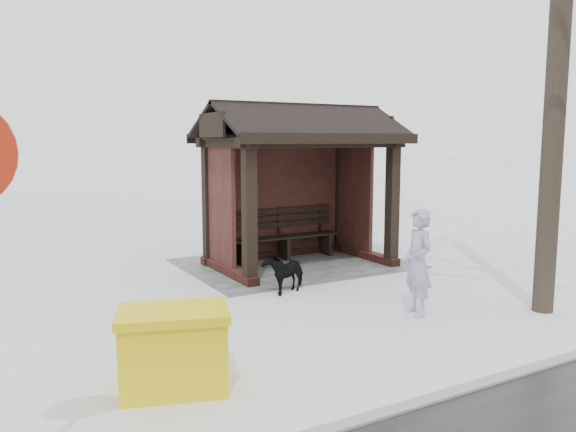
# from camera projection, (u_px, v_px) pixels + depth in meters

# --- Properties ---
(ground) EXTENTS (120.00, 120.00, 0.00)m
(ground) POSITION_uv_depth(u_px,v_px,m) (300.00, 266.00, 10.83)
(ground) COLOR white
(ground) RESTS_ON ground
(kerb) EXTENTS (120.00, 0.15, 0.06)m
(kerb) POSITION_uv_depth(u_px,v_px,m) (559.00, 362.00, 6.09)
(kerb) COLOR gray
(kerb) RESTS_ON ground
(trampled_patch) EXTENTS (4.20, 3.20, 0.02)m
(trampled_patch) POSITION_uv_depth(u_px,v_px,m) (295.00, 263.00, 11.00)
(trampled_patch) COLOR #96969C
(trampled_patch) RESTS_ON ground
(bus_shelter) EXTENTS (3.60, 2.40, 3.09)m
(bus_shelter) POSITION_uv_depth(u_px,v_px,m) (296.00, 153.00, 10.68)
(bus_shelter) COLOR #381914
(bus_shelter) RESTS_ON ground
(pedestrian) EXTENTS (0.47, 0.61, 1.48)m
(pedestrian) POSITION_uv_depth(u_px,v_px,m) (418.00, 263.00, 7.66)
(pedestrian) COLOR #A59EB9
(pedestrian) RESTS_ON ground
(dog) EXTENTS (0.85, 0.64, 0.65)m
(dog) POSITION_uv_depth(u_px,v_px,m) (284.00, 272.00, 8.89)
(dog) COLOR black
(dog) RESTS_ON ground
(grit_bin) EXTENTS (1.21, 1.00, 0.80)m
(grit_bin) POSITION_uv_depth(u_px,v_px,m) (174.00, 349.00, 5.38)
(grit_bin) COLOR yellow
(grit_bin) RESTS_ON ground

